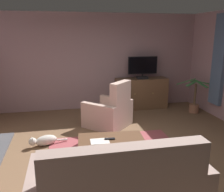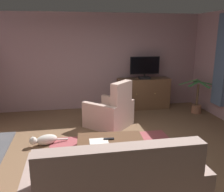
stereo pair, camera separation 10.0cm
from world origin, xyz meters
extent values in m
cube|color=brown|center=(0.00, 0.00, -0.02)|extent=(6.50, 6.41, 0.04)
cube|color=gray|center=(0.00, 2.95, 1.34)|extent=(6.50, 0.10, 2.69)
cube|color=slate|center=(2.89, 1.49, 1.48)|extent=(0.10, 0.44, 2.26)
cube|color=#9E474C|center=(-0.07, -0.06, 0.01)|extent=(2.46, 1.89, 0.01)
cube|color=#4A3523|center=(1.26, 2.60, 0.03)|extent=(1.43, 0.39, 0.06)
cube|color=brown|center=(1.26, 2.60, 0.44)|extent=(1.49, 0.45, 0.88)
sphere|color=tan|center=(0.99, 2.36, 0.49)|extent=(0.03, 0.03, 0.03)
sphere|color=tan|center=(1.52, 2.36, 0.49)|extent=(0.03, 0.03, 0.03)
cube|color=black|center=(1.26, 2.55, 0.91)|extent=(0.30, 0.20, 0.06)
cylinder|color=black|center=(1.26, 2.55, 0.98)|extent=(0.04, 0.04, 0.08)
cube|color=black|center=(1.26, 2.55, 1.27)|extent=(0.84, 0.05, 0.49)
cube|color=black|center=(1.26, 2.53, 1.27)|extent=(0.80, 0.01, 0.45)
cube|color=brown|center=(-0.24, -0.31, 0.44)|extent=(1.13, 0.69, 0.03)
cylinder|color=brown|center=(0.27, -0.11, 0.21)|extent=(0.04, 0.04, 0.42)
cylinder|color=brown|center=(-0.71, -0.02, 0.21)|extent=(0.04, 0.04, 0.42)
cylinder|color=brown|center=(0.23, -0.60, 0.21)|extent=(0.04, 0.04, 0.42)
cylinder|color=brown|center=(-0.75, -0.51, 0.21)|extent=(0.04, 0.04, 0.42)
cube|color=black|center=(-0.27, -0.33, 0.46)|extent=(0.17, 0.06, 0.02)
cube|color=silver|center=(-0.44, -0.37, 0.46)|extent=(0.31, 0.23, 0.01)
cube|color=#A3897F|center=(-0.38, -1.76, 0.73)|extent=(1.78, 0.20, 0.60)
cube|color=#A3897F|center=(0.59, -1.40, 0.33)|extent=(0.15, 0.91, 0.65)
cube|color=tan|center=(-0.46, -1.54, 0.55)|extent=(0.37, 0.17, 0.36)
cube|color=#BC9E8E|center=(0.03, 1.43, 0.20)|extent=(1.08, 1.07, 0.41)
cube|color=#BC9E8E|center=(0.28, 1.18, 0.75)|extent=(0.57, 0.57, 0.69)
cube|color=#BC9E8E|center=(-0.23, 1.16, 0.30)|extent=(0.73, 0.72, 0.61)
cube|color=#BC9E8E|center=(0.30, 1.70, 0.30)|extent=(0.73, 0.72, 0.61)
cylinder|color=#99664C|center=(2.57, 1.91, 0.11)|extent=(0.26, 0.26, 0.23)
cylinder|color=brown|center=(2.57, 1.91, 0.51)|extent=(0.06, 0.06, 0.57)
cube|color=#3D7F42|center=(2.76, 1.87, 0.84)|extent=(0.39, 0.15, 0.11)
cube|color=#3D7F42|center=(2.64, 2.15, 0.84)|extent=(0.22, 0.50, 0.15)
cube|color=#3D7F42|center=(2.38, 2.10, 0.84)|extent=(0.41, 0.42, 0.23)
cube|color=#3D7F42|center=(2.39, 1.83, 0.84)|extent=(0.39, 0.23, 0.11)
cube|color=#3D7F42|center=(2.61, 1.70, 0.84)|extent=(0.16, 0.43, 0.12)
ellipsoid|color=beige|center=(-1.35, 0.64, 0.10)|extent=(0.46, 0.32, 0.20)
sphere|color=beige|center=(-1.59, 0.56, 0.13)|extent=(0.15, 0.15, 0.15)
cone|color=beige|center=(-1.58, 0.52, 0.20)|extent=(0.04, 0.04, 0.04)
cone|color=beige|center=(-1.61, 0.60, 0.20)|extent=(0.04, 0.04, 0.04)
cylinder|color=beige|center=(-1.04, 0.69, 0.06)|extent=(0.22, 0.10, 0.07)
camera|label=1|loc=(-0.98, -3.92, 2.14)|focal=38.87mm
camera|label=2|loc=(-0.88, -3.94, 2.14)|focal=38.87mm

